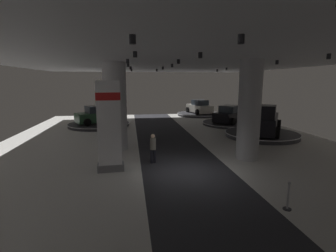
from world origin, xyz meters
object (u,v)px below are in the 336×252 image
at_px(brand_sign_pylon, 109,125).
at_px(display_platform_far_right, 230,123).
at_px(visitor_walking_near, 153,147).
at_px(pickup_truck_mid_right, 262,121).
at_px(display_platform_mid_right, 262,134).
at_px(column_right, 249,110).
at_px(display_platform_deep_right, 199,114).
at_px(display_car_far_right, 230,115).
at_px(display_car_deep_right, 199,107).
at_px(display_car_far_left, 98,115).
at_px(column_left, 115,107).
at_px(display_platform_far_left, 99,124).

relative_size(brand_sign_pylon, display_platform_far_right, 0.78).
bearing_deg(visitor_walking_near, pickup_truck_mid_right, 29.28).
bearing_deg(display_platform_mid_right, column_right, -125.51).
distance_m(column_right, pickup_truck_mid_right, 6.27).
relative_size(brand_sign_pylon, display_platform_deep_right, 0.78).
height_order(display_car_far_right, visitor_walking_near, display_car_far_right).
distance_m(display_platform_mid_right, pickup_truck_mid_right, 1.14).
distance_m(display_platform_far_right, display_car_deep_right, 7.49).
bearing_deg(display_car_far_right, display_car_deep_right, 99.09).
bearing_deg(display_car_far_left, visitor_walking_near, -70.73).
xyz_separation_m(display_platform_far_right, display_platform_deep_right, (-1.21, 7.37, 0.02)).
relative_size(pickup_truck_mid_right, display_platform_deep_right, 0.99).
height_order(column_right, column_left, same).
xyz_separation_m(display_car_far_left, display_car_far_right, (13.03, -1.05, -0.05)).
distance_m(display_car_far_left, visitor_walking_near, 12.84).
xyz_separation_m(display_car_far_left, pickup_truck_mid_right, (13.13, -7.13, 0.21)).
xyz_separation_m(column_left, display_platform_mid_right, (11.16, 2.02, -2.56)).
xyz_separation_m(display_platform_mid_right, display_platform_far_right, (-0.26, 5.84, -0.05)).
bearing_deg(display_platform_mid_right, column_left, -169.72).
bearing_deg(brand_sign_pylon, column_left, 88.98).
bearing_deg(pickup_truck_mid_right, display_platform_far_left, 151.39).
distance_m(display_platform_deep_right, display_car_deep_right, 0.89).
height_order(display_platform_far_left, display_platform_deep_right, display_platform_far_left).
height_order(display_platform_deep_right, visitor_walking_near, visitor_walking_near).
xyz_separation_m(column_right, visitor_walking_near, (-5.34, -0.03, -1.84)).
distance_m(column_right, display_platform_far_right, 11.89).
bearing_deg(display_platform_far_right, display_car_deep_right, 99.29).
bearing_deg(pickup_truck_mid_right, display_platform_mid_right, 56.86).
bearing_deg(pickup_truck_mid_right, brand_sign_pylon, -152.16).
height_order(column_left, display_platform_mid_right, column_left).
height_order(column_right, pickup_truck_mid_right, column_right).
xyz_separation_m(display_platform_far_right, display_car_far_right, (-0.02, -0.02, 0.87)).
bearing_deg(brand_sign_pylon, display_platform_deep_right, 63.18).
bearing_deg(visitor_walking_near, display_platform_mid_right, 30.09).
bearing_deg(display_platform_deep_right, display_platform_far_left, -151.82).
xyz_separation_m(display_platform_mid_right, display_platform_deep_right, (-1.46, 13.21, -0.03)).
bearing_deg(pickup_truck_mid_right, column_right, -125.64).
distance_m(brand_sign_pylon, display_platform_deep_right, 21.75).
relative_size(display_platform_far_left, display_car_far_left, 1.29).
xyz_separation_m(brand_sign_pylon, display_car_far_right, (10.95, 11.93, -1.24)).
distance_m(column_left, display_car_far_left, 9.30).
bearing_deg(display_platform_deep_right, visitor_walking_near, -112.39).
bearing_deg(pickup_truck_mid_right, display_platform_deep_right, 95.46).
distance_m(display_platform_mid_right, display_platform_deep_right, 13.29).
relative_size(brand_sign_pylon, display_platform_mid_right, 0.77).
distance_m(display_platform_far_left, visitor_walking_near, 12.87).
bearing_deg(display_platform_far_right, brand_sign_pylon, -132.57).
xyz_separation_m(display_platform_mid_right, display_car_far_right, (-0.28, 5.82, 0.82)).
bearing_deg(visitor_walking_near, display_platform_far_right, 51.54).
relative_size(display_platform_deep_right, visitor_walking_near, 3.54).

